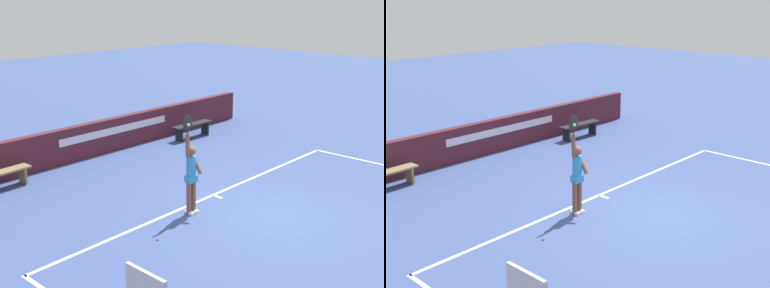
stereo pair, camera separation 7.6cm
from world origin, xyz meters
The scene contains 7 objects.
ground_plane centered at (0.00, 0.00, 0.00)m, with size 60.00×60.00×0.00m, color #3C508A.
court_lines centered at (0.00, -0.98, 0.00)m, with size 10.27×5.62×0.00m.
back_wall centered at (0.00, 6.53, 0.51)m, with size 13.36×0.27×1.03m.
tennis_player centered at (-1.15, 1.43, 0.94)m, with size 0.41×0.36×2.29m.
tennis_ball centered at (-1.39, 1.28, 2.12)m, with size 0.07×0.07×0.07m.
courtside_bench_near centered at (3.52, 5.67, 0.38)m, with size 1.66×0.42×0.49m.
courtside_bench_far centered at (-3.26, 5.92, 0.36)m, with size 1.49×0.42×0.48m.
Camera 2 is at (-8.90, -5.81, 4.74)m, focal length 47.94 mm.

